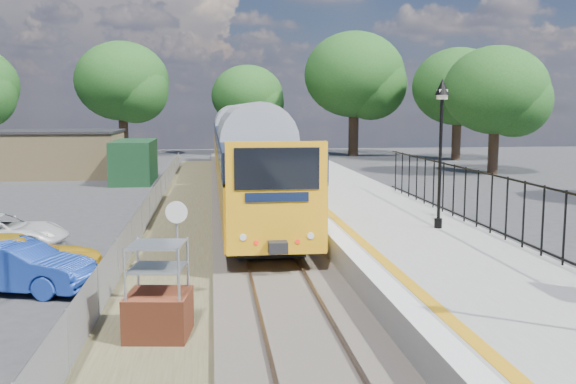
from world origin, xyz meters
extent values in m
plane|color=#2D2D30|center=(0.00, 0.00, 0.00)|extent=(120.00, 120.00, 0.00)
cube|color=#473F38|center=(0.00, 10.00, 0.10)|extent=(3.40, 80.00, 0.20)
cube|color=#4C472D|center=(-2.90, 8.00, 0.03)|extent=(2.60, 70.00, 0.06)
cube|color=brown|center=(-0.72, 10.00, 0.22)|extent=(0.07, 80.00, 0.14)
cube|color=brown|center=(0.72, 10.00, 0.22)|extent=(0.07, 80.00, 0.14)
cube|color=gray|center=(4.20, 8.00, 0.45)|extent=(5.00, 70.00, 0.90)
cube|color=silver|center=(1.95, 8.00, 0.91)|extent=(0.50, 70.00, 0.01)
cube|color=orange|center=(2.45, 8.00, 0.91)|extent=(0.30, 70.00, 0.01)
cylinder|color=black|center=(5.30, 6.00, 1.05)|extent=(0.24, 0.24, 0.30)
cylinder|color=black|center=(5.30, 6.00, 2.90)|extent=(0.10, 0.10, 3.70)
cube|color=black|center=(5.30, 6.00, 4.85)|extent=(0.08, 0.08, 0.30)
cube|color=beige|center=(5.30, 6.00, 5.02)|extent=(0.26, 0.26, 0.30)
cone|color=black|center=(5.30, 6.00, 5.25)|extent=(0.44, 0.44, 0.50)
cube|color=black|center=(6.55, 2.50, 2.65)|extent=(0.05, 26.00, 0.05)
cube|color=tan|center=(-12.00, 32.00, 1.50)|extent=(8.00, 6.00, 3.00)
cube|color=black|center=(-12.00, 32.00, 3.05)|extent=(8.20, 6.20, 0.15)
cube|color=#153C21|center=(-6.50, 28.00, 1.30)|extent=(2.40, 6.00, 2.60)
cylinder|color=#332319|center=(-10.00, 50.00, 1.92)|extent=(0.88, 0.88, 3.85)
ellipsoid|color=#1A4617|center=(-10.00, 50.00, 7.15)|extent=(8.80, 8.80, 7.48)
cylinder|color=#332319|center=(2.00, 52.00, 1.57)|extent=(0.72, 0.72, 3.15)
ellipsoid|color=#1A4617|center=(2.00, 52.00, 5.85)|extent=(7.20, 7.20, 6.12)
cylinder|color=#332319|center=(12.00, 48.00, 2.10)|extent=(0.96, 0.96, 4.20)
ellipsoid|color=#1A4617|center=(12.00, 48.00, 7.80)|extent=(9.60, 9.60, 8.16)
cylinder|color=#332319|center=(20.00, 42.00, 1.75)|extent=(0.80, 0.80, 3.50)
ellipsoid|color=#1A4617|center=(20.00, 42.00, 6.50)|extent=(8.00, 8.00, 6.80)
cylinder|color=#332319|center=(18.00, 30.00, 1.57)|extent=(0.72, 0.72, 3.15)
ellipsoid|color=#1A4617|center=(18.00, 30.00, 5.85)|extent=(7.20, 7.20, 6.12)
cube|color=orange|center=(0.00, 13.78, 1.69)|extent=(2.80, 20.00, 1.90)
cube|color=black|center=(0.00, 13.78, 2.99)|extent=(2.82, 20.00, 0.90)
cube|color=black|center=(0.00, 13.78, 2.99)|extent=(2.82, 18.00, 0.70)
cube|color=black|center=(0.00, 13.78, 0.51)|extent=(2.00, 18.00, 0.45)
cube|color=orange|center=(0.00, 34.38, 1.69)|extent=(2.80, 20.00, 1.90)
cube|color=black|center=(0.00, 34.38, 2.99)|extent=(2.82, 20.00, 0.90)
cube|color=black|center=(0.00, 34.38, 2.99)|extent=(2.82, 18.00, 0.70)
cube|color=black|center=(0.00, 34.38, 0.51)|extent=(2.00, 18.00, 0.45)
cube|color=black|center=(0.00, 3.57, 3.04)|extent=(2.24, 0.04, 1.10)
cube|color=brown|center=(-2.79, -0.33, 0.47)|extent=(1.37, 1.37, 0.94)
cylinder|color=#999EA3|center=(-2.50, 1.58, 1.13)|extent=(0.06, 0.06, 2.27)
cylinder|color=silver|center=(-2.50, 1.53, 2.27)|extent=(0.50, 0.13, 0.51)
imported|color=#183795|center=(-6.65, 3.47, 0.66)|extent=(4.21, 2.47, 1.31)
imported|color=gold|center=(-6.83, 4.11, 0.67)|extent=(5.01, 3.35, 1.35)
camera|label=1|loc=(-1.69, -12.98, 4.61)|focal=40.00mm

